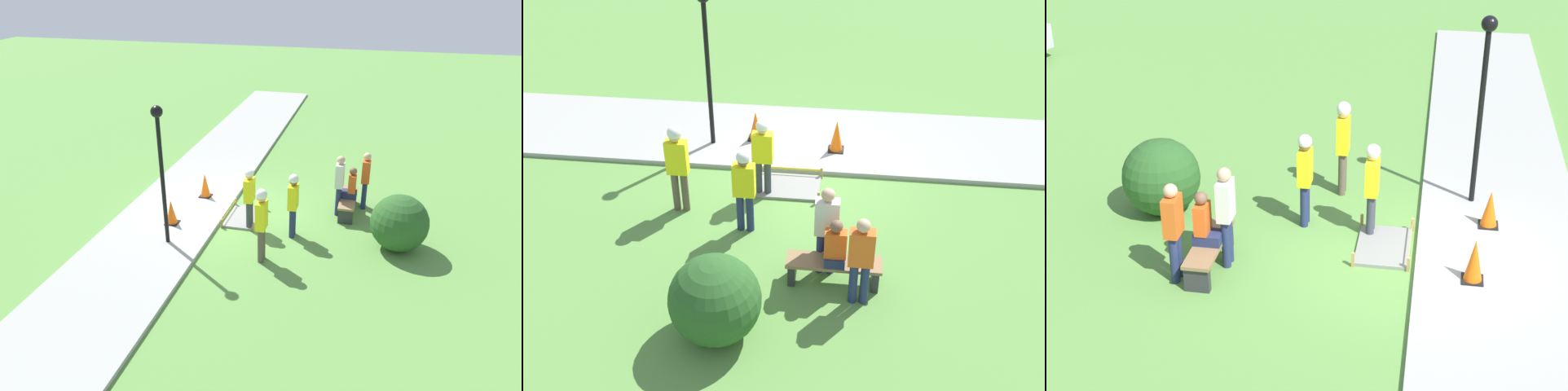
{
  "view_description": "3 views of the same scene",
  "coord_description": "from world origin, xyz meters",
  "views": [
    {
      "loc": [
        12.3,
        3.98,
        6.47
      ],
      "look_at": [
        0.71,
        1.12,
        0.94
      ],
      "focal_mm": 35.0,
      "sensor_mm": 36.0,
      "label": 1
    },
    {
      "loc": [
        -0.87,
        11.52,
        7.56
      ],
      "look_at": [
        0.24,
        1.82,
        0.7
      ],
      "focal_mm": 45.0,
      "sensor_mm": 36.0,
      "label": 2
    },
    {
      "loc": [
        -11.34,
        -0.14,
        6.89
      ],
      "look_at": [
        0.23,
        1.85,
        0.93
      ],
      "focal_mm": 55.0,
      "sensor_mm": 36.0,
      "label": 3
    }
  ],
  "objects": [
    {
      "name": "lamppost_near",
      "position": [
        2.16,
        -0.91,
        2.4
      ],
      "size": [
        0.28,
        0.28,
        3.46
      ],
      "color": "black",
      "rests_on": "sidewalk"
    },
    {
      "name": "ground_plane",
      "position": [
        0.0,
        0.0,
        0.0
      ],
      "size": [
        60.0,
        60.0,
        0.0
      ],
      "primitive_type": "plane",
      "color": "#5B8E42"
    },
    {
      "name": "person_seated_on_bench",
      "position": [
        -0.77,
        3.32,
        0.82
      ],
      "size": [
        0.36,
        0.44,
        0.89
      ],
      "color": "navy",
      "rests_on": "park_bench"
    },
    {
      "name": "park_bench",
      "position": [
        -0.76,
        3.27,
        0.32
      ],
      "size": [
        1.59,
        0.44,
        0.47
      ],
      "color": "#2D2D33",
      "rests_on": "ground_plane"
    },
    {
      "name": "wet_concrete_patch",
      "position": [
        0.32,
        0.55,
        0.03
      ],
      "size": [
        1.37,
        0.94,
        0.25
      ],
      "color": "gray",
      "rests_on": "ground_plane"
    },
    {
      "name": "bystander_in_orange_shirt",
      "position": [
        -1.18,
        3.68,
        0.94
      ],
      "size": [
        0.4,
        0.22,
        1.66
      ],
      "color": "navy",
      "rests_on": "ground_plane"
    },
    {
      "name": "worker_supervisor",
      "position": [
        0.94,
        2.01,
        1.01
      ],
      "size": [
        0.4,
        0.25,
        1.71
      ],
      "color": "navy",
      "rests_on": "ground_plane"
    },
    {
      "name": "sidewalk",
      "position": [
        0.0,
        -1.41,
        0.05
      ],
      "size": [
        28.0,
        2.83,
        0.1
      ],
      "color": "#9E9E99",
      "rests_on": "ground_plane"
    },
    {
      "name": "worker_trainee",
      "position": [
        0.77,
        0.83,
        0.99
      ],
      "size": [
        0.4,
        0.24,
        1.69
      ],
      "color": "#383D47",
      "rests_on": "ground_plane"
    },
    {
      "name": "traffic_cone_near_patch",
      "position": [
        -0.6,
        -0.9,
        0.45
      ],
      "size": [
        0.34,
        0.34,
        0.71
      ],
      "color": "black",
      "rests_on": "sidewalk"
    },
    {
      "name": "traffic_cone_far_patch",
      "position": [
        1.23,
        -1.19,
        0.43
      ],
      "size": [
        0.34,
        0.34,
        0.67
      ],
      "color": "black",
      "rests_on": "sidewalk"
    },
    {
      "name": "bystander_in_gray_shirt",
      "position": [
        -0.6,
        3.01,
        0.98
      ],
      "size": [
        0.4,
        0.23,
        1.72
      ],
      "color": "navy",
      "rests_on": "ground_plane"
    },
    {
      "name": "shrub_rounded_near",
      "position": [
        0.96,
        4.63,
        0.7
      ],
      "size": [
        1.41,
        1.41,
        1.41
      ],
      "color": "#285623",
      "rests_on": "ground_plane"
    },
    {
      "name": "worker_assistant",
      "position": [
        2.28,
        1.52,
        1.11
      ],
      "size": [
        0.4,
        0.27,
        1.84
      ],
      "color": "brown",
      "rests_on": "ground_plane"
    }
  ]
}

